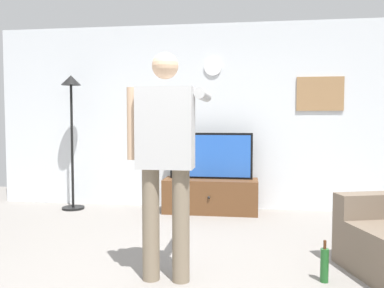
{
  "coord_description": "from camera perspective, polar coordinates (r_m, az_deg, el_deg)",
  "views": [
    {
      "loc": [
        0.62,
        -2.98,
        1.31
      ],
      "look_at": [
        0.03,
        1.2,
        1.05
      ],
      "focal_mm": 37.59,
      "sensor_mm": 36.0,
      "label": 1
    }
  ],
  "objects": [
    {
      "name": "tv_stand",
      "position": [
        5.71,
        2.66,
        -7.33
      ],
      "size": [
        1.32,
        0.51,
        0.47
      ],
      "color": "brown",
      "rests_on": "ground_plane"
    },
    {
      "name": "floor_lamp",
      "position": [
        6.07,
        -16.72,
        4.11
      ],
      "size": [
        0.32,
        0.32,
        1.94
      ],
      "color": "black",
      "rests_on": "ground_plane"
    },
    {
      "name": "wall_clock",
      "position": [
        5.95,
        2.98,
        10.87
      ],
      "size": [
        0.25,
        0.03,
        0.25
      ],
      "primitive_type": "cylinder",
      "rotation": [
        1.57,
        0.0,
        0.0
      ],
      "color": "white"
    },
    {
      "name": "television",
      "position": [
        5.68,
        2.72,
        -1.68
      ],
      "size": [
        1.17,
        0.07,
        0.65
      ],
      "color": "black",
      "rests_on": "tv_stand"
    },
    {
      "name": "back_wall",
      "position": [
        5.97,
        2.07,
        3.89
      ],
      "size": [
        6.4,
        0.1,
        2.7
      ],
      "primitive_type": "cube",
      "color": "silver",
      "rests_on": "ground_plane"
    },
    {
      "name": "ground_plane",
      "position": [
        3.32,
        -3.61,
        -19.74
      ],
      "size": [
        8.4,
        8.4,
        0.0
      ],
      "primitive_type": "plane",
      "color": "gray"
    },
    {
      "name": "person_standing_nearer_lamp",
      "position": [
        3.22,
        -3.73,
        -1.01
      ],
      "size": [
        0.63,
        0.78,
        1.83
      ],
      "color": "#7A6B56",
      "rests_on": "ground_plane"
    },
    {
      "name": "framed_picture",
      "position": [
        5.97,
        17.7,
        6.81
      ],
      "size": [
        0.65,
        0.04,
        0.48
      ],
      "primitive_type": "cube",
      "color": "#997047"
    },
    {
      "name": "beverage_bottle",
      "position": [
        3.53,
        18.28,
        -15.95
      ],
      "size": [
        0.07,
        0.07,
        0.34
      ],
      "color": "#1E5923",
      "rests_on": "ground_plane"
    }
  ]
}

